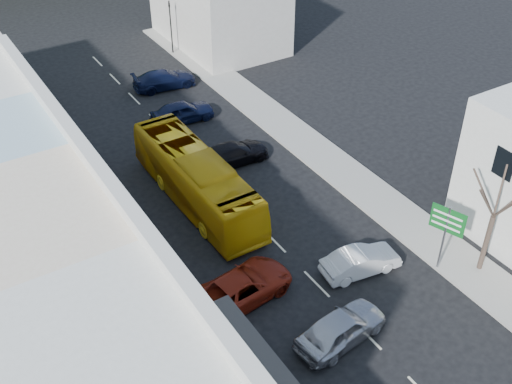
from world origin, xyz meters
The scene contains 16 objects.
ground centered at (0.00, 0.00, 0.00)m, with size 120.00×120.00×0.00m, color black.
sidewalk_left centered at (-7.50, 10.00, 0.07)m, with size 3.00×52.00×0.15m, color gray.
sidewalk_right centered at (7.50, 10.00, 0.07)m, with size 3.00×52.00×0.15m, color gray.
shopfront_row centered at (-12.49, 5.00, 4.00)m, with size 8.25×30.00×8.00m.
distant_block_right centered at (11.00, 30.00, 3.50)m, with size 8.00×12.00×7.00m, color #B7B2A8.
bus centered at (-1.94, 9.60, 1.55)m, with size 2.50×11.60×3.10m, color gold.
car_silver centered at (-1.29, -3.60, 0.70)m, with size 1.80×4.40×1.40m, color #B4B4B9.
car_white centered at (2.50, -0.44, 0.70)m, with size 1.80×4.40×1.40m, color silver.
car_red centered at (-3.82, 1.20, 0.70)m, with size 1.90×4.60×1.40m, color maroon.
car_black_near centered at (2.06, 12.17, 0.70)m, with size 1.84×4.50×1.40m, color black.
car_navy_mid centered at (1.66, 18.83, 0.70)m, with size 1.80×4.40×1.40m, color black.
car_navy_far centered at (2.86, 24.43, 0.70)m, with size 1.84×4.50×1.40m, color black.
pedestrian_left centered at (-7.87, 0.36, 1.00)m, with size 0.60×0.40×1.70m, color black.
direction_sign centered at (6.16, -2.45, 2.07)m, with size 0.82×1.82×4.14m, color #0E541C, non-canonical shape.
street_tree centered at (8.00, -3.68, 3.62)m, with size 2.89×2.89×7.24m, color #342820, non-canonical shape.
traffic_signal centered at (6.23, 29.95, 2.39)m, with size 0.78×1.06×4.77m, color black, non-canonical shape.
Camera 1 is at (-15.37, -18.79, 23.58)m, focal length 45.00 mm.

